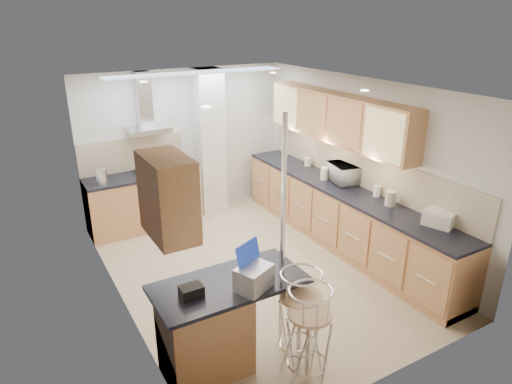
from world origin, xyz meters
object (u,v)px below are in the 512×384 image
laptop (254,278)px  bar_stool_near (300,320)px  bar_stool_end (309,338)px  bread_bin (439,218)px  microwave (343,173)px

laptop → bar_stool_near: laptop is taller
bar_stool_end → bar_stool_near: bearing=1.3°
bar_stool_near → bar_stool_end: 0.27m
bread_bin → microwave: bearing=71.0°
bar_stool_near → bread_bin: 2.29m
bar_stool_near → bread_bin: (2.22, 0.26, 0.48)m
bar_stool_end → laptop: bearing=58.2°
bread_bin → bar_stool_end: bearing=173.2°
bar_stool_near → bread_bin: size_ratio=3.11×
laptop → bar_stool_near: (0.42, -0.16, -0.52)m
laptop → bread_bin: size_ratio=0.96×
bar_stool_end → bread_bin: size_ratio=3.08×
bar_stool_near → bar_stool_end: bearing=-84.8°
bar_stool_end → bread_bin: 2.41m
microwave → bar_stool_near: microwave is taller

